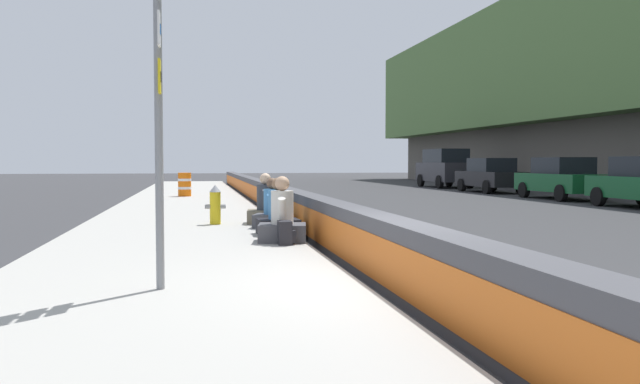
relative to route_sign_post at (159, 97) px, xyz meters
name	(u,v)px	position (x,y,z in m)	size (l,w,h in m)	color
ground_plane	(402,294)	(-0.12, -2.72, -2.23)	(160.00, 160.00, 0.00)	#353538
sidewalk_strip	(167,297)	(-0.12, -0.07, -2.16)	(80.00, 4.40, 0.14)	#A8A59E
jersey_barrier	(401,258)	(-0.12, -2.71, -1.81)	(76.00, 0.45, 0.85)	#47474C
route_sign_post	(159,97)	(0.00, 0.00, 0.00)	(0.44, 0.09, 3.60)	gray
fire_hydrant	(215,204)	(7.36, -0.81, -1.65)	(0.26, 0.46, 0.88)	gold
seated_person_foreground	(282,221)	(3.96, -1.86, -1.74)	(0.82, 0.92, 1.14)	#424247
seated_person_middle	(278,217)	(5.10, -1.94, -1.75)	(0.70, 0.81, 1.09)	black
seated_person_rear	(272,212)	(6.41, -1.97, -1.76)	(0.83, 0.90, 1.05)	#424247
seated_person_far	(265,208)	(7.37, -1.93, -1.74)	(0.78, 0.89, 1.14)	#706651
backpack	(285,233)	(3.53, -1.86, -1.90)	(0.32, 0.28, 0.40)	#232328
construction_barrel	(185,184)	(19.48, 0.04, -1.61)	(0.54, 0.54, 0.95)	orange
parked_car_fourth	(562,178)	(16.82, -15.00, -1.37)	(4.51, 1.96, 1.71)	#145128
parked_car_midline	(490,175)	(22.85, -14.79, -1.37)	(4.53, 2.01, 1.71)	black
parked_car_far	(445,168)	(29.20, -14.92, -1.05)	(4.81, 2.08, 2.28)	#28282D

